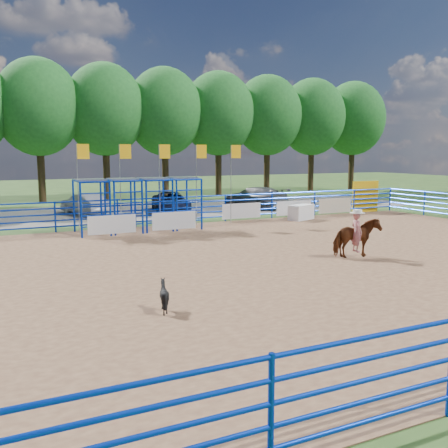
{
  "coord_description": "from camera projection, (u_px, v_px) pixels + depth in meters",
  "views": [
    {
      "loc": [
        -8.87,
        -14.73,
        3.81
      ],
      "look_at": [
        -1.37,
        1.0,
        1.3
      ],
      "focal_mm": 40.0,
      "sensor_mm": 36.0,
      "label": 1
    }
  ],
  "objects": [
    {
      "name": "treeline",
      "position": [
        104.0,
        105.0,
        39.64
      ],
      "size": [
        56.4,
        6.4,
        11.24
      ],
      "color": "#3F2B19",
      "rests_on": "ground"
    },
    {
      "name": "gravel_strip",
      "position": [
        138.0,
        211.0,
        32.67
      ],
      "size": [
        40.0,
        10.0,
        0.01
      ],
      "primitive_type": "cube",
      "color": "slate",
      "rests_on": "ground"
    },
    {
      "name": "announcer_table",
      "position": [
        301.0,
        212.0,
        28.23
      ],
      "size": [
        1.76,
        1.29,
        0.85
      ],
      "primitive_type": "cube",
      "rotation": [
        0.0,
        0.0,
        0.38
      ],
      "color": "white",
      "rests_on": "arena_dirt"
    },
    {
      "name": "car_c",
      "position": [
        171.0,
        202.0,
        32.01
      ],
      "size": [
        3.0,
        4.91,
        1.27
      ],
      "primitive_type": "imported",
      "rotation": [
        0.0,
        0.0,
        -0.2
      ],
      "color": "#141832",
      "rests_on": "gravel_strip"
    },
    {
      "name": "arena_dirt",
      "position": [
        271.0,
        262.0,
        17.48
      ],
      "size": [
        30.0,
        20.0,
        0.02
      ],
      "primitive_type": "cube",
      "color": "#8B6445",
      "rests_on": "ground"
    },
    {
      "name": "calf",
      "position": [
        164.0,
        296.0,
        11.98
      ],
      "size": [
        0.89,
        0.87,
        0.74
      ],
      "primitive_type": "imported",
      "rotation": [
        0.0,
        0.0,
        2.16
      ],
      "color": "black",
      "rests_on": "arena_dirt"
    },
    {
      "name": "car_b",
      "position": [
        85.0,
        204.0,
        30.77
      ],
      "size": [
        2.55,
        4.08,
        1.27
      ],
      "primitive_type": "imported",
      "rotation": [
        0.0,
        0.0,
        3.48
      ],
      "color": "gray",
      "rests_on": "gravel_strip"
    },
    {
      "name": "chute_assembly",
      "position": [
        145.0,
        205.0,
        24.39
      ],
      "size": [
        19.32,
        2.41,
        4.2
      ],
      "color": "#0832BD",
      "rests_on": "ground"
    },
    {
      "name": "perimeter_fence",
      "position": [
        272.0,
        241.0,
        17.37
      ],
      "size": [
        30.1,
        20.1,
        1.5
      ],
      "color": "#0832BD",
      "rests_on": "ground"
    },
    {
      "name": "car_d",
      "position": [
        255.0,
        197.0,
        34.51
      ],
      "size": [
        3.35,
        5.38,
        1.45
      ],
      "primitive_type": "imported",
      "rotation": [
        0.0,
        0.0,
        3.42
      ],
      "color": "#5F5F61",
      "rests_on": "gravel_strip"
    },
    {
      "name": "ground",
      "position": [
        271.0,
        262.0,
        17.48
      ],
      "size": [
        120.0,
        120.0,
        0.0
      ],
      "primitive_type": "plane",
      "color": "#3A5A24",
      "rests_on": "ground"
    },
    {
      "name": "horse_and_rider",
      "position": [
        357.0,
        234.0,
        18.03
      ],
      "size": [
        1.76,
        0.95,
        2.47
      ],
      "color": "brown",
      "rests_on": "arena_dirt"
    }
  ]
}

